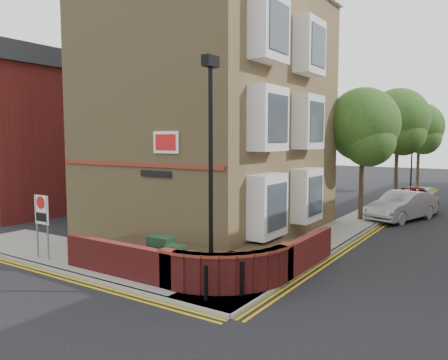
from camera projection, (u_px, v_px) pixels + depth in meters
ground at (138, 294)px, 11.94m from camera, size 120.00×120.00×0.00m
pavement_corner at (96, 260)px, 15.10m from camera, size 13.00×3.00×0.12m
pavement_main at (371, 215)px, 24.14m from camera, size 2.00×32.00×0.12m
kerb_side at (58, 271)px, 13.85m from camera, size 13.00×0.15×0.12m
kerb_main_near at (389, 216)px, 23.59m from camera, size 0.15×32.00×0.12m
yellow_lines_side at (51, 274)px, 13.65m from camera, size 13.00×0.28×0.01m
yellow_lines_main at (394, 218)px, 23.45m from camera, size 0.28×32.00×0.01m
corner_building at (217, 94)px, 19.56m from camera, size 8.95×10.40×13.60m
garden_wall at (194, 271)px, 14.02m from camera, size 6.80×6.00×1.20m
lamppost at (211, 172)px, 11.75m from camera, size 0.25×0.50×6.30m
utility_cabinet_large at (161, 256)px, 13.12m from camera, size 0.80×0.45×1.20m
utility_cabinet_small at (175, 264)px, 12.44m from camera, size 0.55×0.40×1.10m
bollard_near at (206, 283)px, 11.12m from camera, size 0.11×0.11×0.90m
bollard_far at (242, 279)px, 11.46m from camera, size 0.11×0.11×0.90m
zone_sign at (42, 215)px, 14.94m from camera, size 0.72×0.07×2.20m
side_building at (51, 134)px, 26.38m from camera, size 6.40×10.40×9.00m
tree_near at (363, 130)px, 22.07m from camera, size 3.64×3.65×6.70m
tree_mid at (398, 124)px, 28.67m from camera, size 4.03×4.03×7.42m
tree_far at (419, 130)px, 35.35m from camera, size 3.81×3.81×7.00m
traffic_light_assembly at (412, 159)px, 31.14m from camera, size 0.20×0.16×4.20m
silver_car_near at (402, 206)px, 22.70m from camera, size 2.96×4.86×1.51m
red_car_main at (414, 199)px, 26.23m from camera, size 3.41×5.11×1.30m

